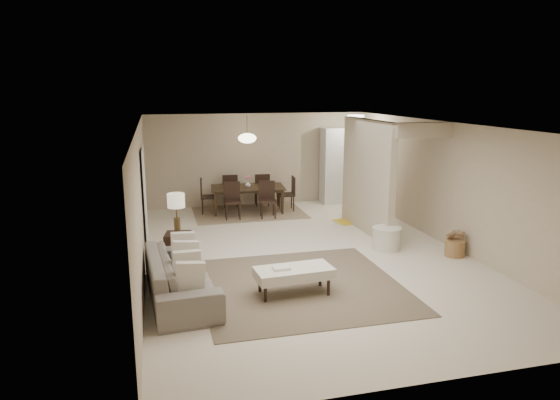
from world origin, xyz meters
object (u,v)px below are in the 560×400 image
object	(u,v)px
side_table	(178,246)
wicker_basket	(455,248)
sofa	(180,276)
ottoman_bench	(294,273)
dining_table	(248,200)
round_pouf	(386,239)
pantry_cabinet	(343,165)

from	to	relation	value
side_table	wicker_basket	distance (m)	5.27
side_table	wicker_basket	world-z (taller)	side_table
sofa	wicker_basket	xyz separation A→B (m)	(5.20, 0.70, -0.18)
sofa	ottoman_bench	world-z (taller)	sofa
side_table	dining_table	distance (m)	3.86
ottoman_bench	round_pouf	bearing A→B (deg)	31.32
sofa	wicker_basket	size ratio (longest dim) A/B	6.32
dining_table	ottoman_bench	bearing A→B (deg)	-87.19
ottoman_bench	round_pouf	world-z (taller)	round_pouf
sofa	dining_table	world-z (taller)	sofa
sofa	ottoman_bench	xyz separation A→B (m)	(1.72, -0.30, 0.00)
side_table	wicker_basket	bearing A→B (deg)	-12.12
round_pouf	wicker_basket	bearing A→B (deg)	-33.08
side_table	sofa	bearing A→B (deg)	-91.59
pantry_cabinet	side_table	world-z (taller)	pantry_cabinet
round_pouf	ottoman_bench	bearing A→B (deg)	-144.64
round_pouf	dining_table	world-z (taller)	dining_table
pantry_cabinet	wicker_basket	bearing A→B (deg)	-85.39
pantry_cabinet	sofa	world-z (taller)	pantry_cabinet
ottoman_bench	wicker_basket	world-z (taller)	ottoman_bench
ottoman_bench	wicker_basket	distance (m)	3.63
round_pouf	wicker_basket	xyz separation A→B (m)	(1.08, -0.71, -0.07)
side_table	wicker_basket	xyz separation A→B (m)	(5.15, -1.11, -0.10)
ottoman_bench	round_pouf	distance (m)	2.94
ottoman_bench	wicker_basket	xyz separation A→B (m)	(3.48, 1.00, -0.19)
ottoman_bench	side_table	bearing A→B (deg)	124.35
ottoman_bench	wicker_basket	bearing A→B (deg)	11.92
round_pouf	dining_table	distance (m)	4.29
side_table	round_pouf	size ratio (longest dim) A/B	0.89
round_pouf	sofa	bearing A→B (deg)	-161.18
side_table	dining_table	bearing A→B (deg)	59.61
ottoman_bench	wicker_basket	size ratio (longest dim) A/B	3.35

